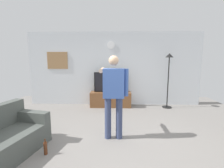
{
  "coord_description": "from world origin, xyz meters",
  "views": [
    {
      "loc": [
        0.09,
        -3.29,
        1.75
      ],
      "look_at": [
        -0.04,
        1.2,
        1.05
      ],
      "focal_mm": 26.63,
      "sensor_mm": 36.0,
      "label": 1
    }
  ],
  "objects_px": {
    "person_standing_nearer_lamp": "(114,92)",
    "wall_clock": "(111,45)",
    "framed_picture": "(58,60)",
    "beverage_bottle": "(45,148)",
    "television": "(111,82)",
    "floor_lamp": "(169,69)",
    "tv_stand": "(111,99)"
  },
  "relations": [
    {
      "from": "person_standing_nearer_lamp",
      "to": "beverage_bottle",
      "type": "xyz_separation_m",
      "value": [
        -1.23,
        -0.68,
        -0.91
      ]
    },
    {
      "from": "framed_picture",
      "to": "person_standing_nearer_lamp",
      "type": "distance_m",
      "value": 3.52
    },
    {
      "from": "tv_stand",
      "to": "television",
      "type": "bearing_deg",
      "value": 90.0
    },
    {
      "from": "wall_clock",
      "to": "floor_lamp",
      "type": "bearing_deg",
      "value": -10.17
    },
    {
      "from": "person_standing_nearer_lamp",
      "to": "television",
      "type": "bearing_deg",
      "value": 93.45
    },
    {
      "from": "television",
      "to": "wall_clock",
      "type": "distance_m",
      "value": 1.35
    },
    {
      "from": "tv_stand",
      "to": "wall_clock",
      "type": "xyz_separation_m",
      "value": [
        0.0,
        0.29,
        1.96
      ]
    },
    {
      "from": "television",
      "to": "person_standing_nearer_lamp",
      "type": "xyz_separation_m",
      "value": [
        0.15,
        -2.47,
        0.14
      ]
    },
    {
      "from": "wall_clock",
      "to": "framed_picture",
      "type": "height_order",
      "value": "wall_clock"
    },
    {
      "from": "wall_clock",
      "to": "framed_picture",
      "type": "relative_size",
      "value": 0.36
    },
    {
      "from": "floor_lamp",
      "to": "beverage_bottle",
      "type": "bearing_deg",
      "value": -135.69
    },
    {
      "from": "tv_stand",
      "to": "floor_lamp",
      "type": "xyz_separation_m",
      "value": [
        2.02,
        -0.07,
        1.1
      ]
    },
    {
      "from": "framed_picture",
      "to": "person_standing_nearer_lamp",
      "type": "height_order",
      "value": "framed_picture"
    },
    {
      "from": "person_standing_nearer_lamp",
      "to": "wall_clock",
      "type": "bearing_deg",
      "value": 93.14
    },
    {
      "from": "wall_clock",
      "to": "beverage_bottle",
      "type": "xyz_separation_m",
      "value": [
        -1.08,
        -3.4,
        -2.1
      ]
    },
    {
      "from": "person_standing_nearer_lamp",
      "to": "framed_picture",
      "type": "bearing_deg",
      "value": 128.2
    },
    {
      "from": "tv_stand",
      "to": "beverage_bottle",
      "type": "xyz_separation_m",
      "value": [
        -1.08,
        -3.11,
        -0.15
      ]
    },
    {
      "from": "tv_stand",
      "to": "beverage_bottle",
      "type": "bearing_deg",
      "value": -109.25
    },
    {
      "from": "beverage_bottle",
      "to": "framed_picture",
      "type": "bearing_deg",
      "value": 104.94
    },
    {
      "from": "television",
      "to": "tv_stand",
      "type": "bearing_deg",
      "value": -90.0
    },
    {
      "from": "tv_stand",
      "to": "beverage_bottle",
      "type": "relative_size",
      "value": 4.85
    },
    {
      "from": "framed_picture",
      "to": "floor_lamp",
      "type": "relative_size",
      "value": 0.4
    },
    {
      "from": "television",
      "to": "beverage_bottle",
      "type": "xyz_separation_m",
      "value": [
        -1.08,
        -3.15,
        -0.77
      ]
    },
    {
      "from": "wall_clock",
      "to": "person_standing_nearer_lamp",
      "type": "distance_m",
      "value": 2.97
    },
    {
      "from": "floor_lamp",
      "to": "beverage_bottle",
      "type": "height_order",
      "value": "floor_lamp"
    },
    {
      "from": "television",
      "to": "floor_lamp",
      "type": "distance_m",
      "value": 2.08
    },
    {
      "from": "framed_picture",
      "to": "beverage_bottle",
      "type": "bearing_deg",
      "value": -75.06
    },
    {
      "from": "wall_clock",
      "to": "floor_lamp",
      "type": "distance_m",
      "value": 2.22
    },
    {
      "from": "tv_stand",
      "to": "television",
      "type": "height_order",
      "value": "television"
    },
    {
      "from": "tv_stand",
      "to": "wall_clock",
      "type": "relative_size",
      "value": 5.38
    },
    {
      "from": "wall_clock",
      "to": "beverage_bottle",
      "type": "distance_m",
      "value": 4.14
    },
    {
      "from": "beverage_bottle",
      "to": "floor_lamp",
      "type": "bearing_deg",
      "value": 44.31
    }
  ]
}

